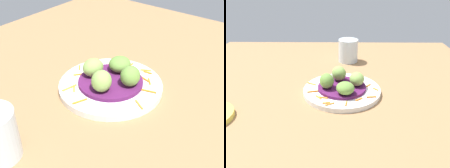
# 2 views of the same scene
# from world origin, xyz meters

# --- Properties ---
(table_surface) EXTENTS (1.10, 1.10, 0.02)m
(table_surface) POSITION_xyz_m (0.00, 0.00, 0.01)
(table_surface) COLOR #936D47
(table_surface) RESTS_ON ground
(main_plate) EXTENTS (0.23, 0.23, 0.01)m
(main_plate) POSITION_xyz_m (-0.03, 0.00, 0.03)
(main_plate) COLOR white
(main_plate) RESTS_ON table_surface
(cabbage_bed) EXTENTS (0.15, 0.15, 0.01)m
(cabbage_bed) POSITION_xyz_m (-0.03, 0.00, 0.04)
(cabbage_bed) COLOR #51194C
(cabbage_bed) RESTS_ON main_plate
(carrot_garnish) EXTENTS (0.22, 0.21, 0.00)m
(carrot_garnish) POSITION_xyz_m (-0.04, 0.01, 0.04)
(carrot_garnish) COLOR orange
(carrot_garnish) RESTS_ON main_plate
(guac_scoop_left) EXTENTS (0.06, 0.06, 0.05)m
(guac_scoop_left) POSITION_xyz_m (-0.02, -0.04, 0.07)
(guac_scoop_left) COLOR #84A851
(guac_scoop_left) RESTS_ON cabbage_bed
(guac_scoop_center) EXTENTS (0.05, 0.05, 0.04)m
(guac_scoop_center) POSITION_xyz_m (0.01, 0.01, 0.07)
(guac_scoop_center) COLOR olive
(guac_scoop_center) RESTS_ON cabbage_bed
(guac_scoop_right) EXTENTS (0.07, 0.07, 0.03)m
(guac_scoop_right) POSITION_xyz_m (-0.04, 0.05, 0.06)
(guac_scoop_right) COLOR olive
(guac_scoop_right) RESTS_ON cabbage_bed
(guac_scoop_back) EXTENTS (0.05, 0.05, 0.04)m
(guac_scoop_back) POSITION_xyz_m (-0.08, -0.01, 0.06)
(guac_scoop_back) COLOR #84A851
(guac_scoop_back) RESTS_ON cabbage_bed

